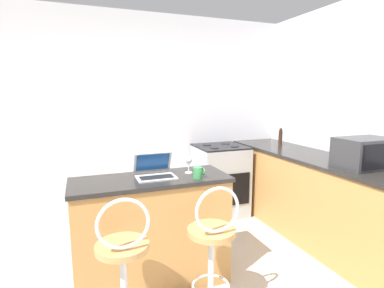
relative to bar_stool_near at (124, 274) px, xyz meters
The scene contains 11 objects.
wall_back 2.31m from the bar_stool_near, 73.82° to the left, with size 12.00×0.06×2.60m.
breakfast_bar 0.61m from the bar_stool_near, 59.92° to the left, with size 1.27×0.50×0.93m.
counter_right 2.31m from the bar_stool_near, 17.13° to the left, with size 0.67×2.74×0.93m.
bar_stool_near is the anchor object (origin of this frame).
bar_stool_far 0.62m from the bar_stool_near, ahead, with size 0.40×0.40×1.00m.
laptop 0.84m from the bar_stool_near, 58.43° to the left, with size 0.31×0.27×0.19m.
microwave 2.30m from the bar_stool_near, ahead, with size 0.50×0.34×0.28m.
stove_range 2.28m from the bar_stool_near, 48.73° to the left, with size 0.63×0.61×0.94m.
wine_glass_short 1.03m from the bar_stool_near, 41.56° to the left, with size 0.07×0.07×0.15m.
mug_green 0.92m from the bar_stool_near, 30.34° to the left, with size 0.09×0.07×0.09m.
pepper_mill 2.72m from the bar_stool_near, 32.74° to the left, with size 0.05×0.05×0.24m.
Camera 1 is at (-0.80, -1.60, 1.60)m, focal length 28.00 mm.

